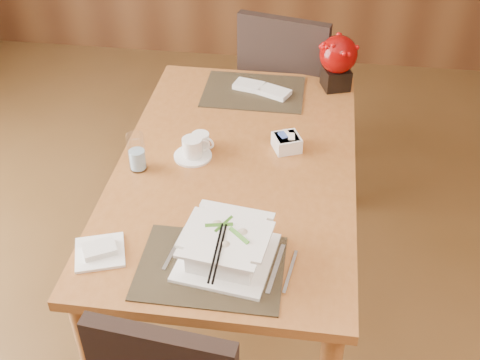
# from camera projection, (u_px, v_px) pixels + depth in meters

# --- Properties ---
(dining_table) EXTENTS (0.90, 1.50, 0.75)m
(dining_table) POSITION_uv_depth(u_px,v_px,m) (236.00, 184.00, 2.35)
(dining_table) COLOR #A2602D
(dining_table) RESTS_ON ground
(placemat_near) EXTENTS (0.45, 0.33, 0.01)m
(placemat_near) POSITION_uv_depth(u_px,v_px,m) (211.00, 268.00, 1.86)
(placemat_near) COLOR black
(placemat_near) RESTS_ON dining_table
(placemat_far) EXTENTS (0.45, 0.33, 0.01)m
(placemat_far) POSITION_uv_depth(u_px,v_px,m) (254.00, 91.00, 2.72)
(placemat_far) COLOR black
(placemat_far) RESTS_ON dining_table
(soup_setting) EXTENTS (0.32, 0.32, 0.12)m
(soup_setting) POSITION_uv_depth(u_px,v_px,m) (227.00, 247.00, 1.85)
(soup_setting) COLOR white
(soup_setting) RESTS_ON dining_table
(coffee_cup) EXTENTS (0.15, 0.15, 0.08)m
(coffee_cup) POSITION_uv_depth(u_px,v_px,m) (192.00, 149.00, 2.30)
(coffee_cup) COLOR white
(coffee_cup) RESTS_ON dining_table
(water_glass) EXTENTS (0.08, 0.08, 0.15)m
(water_glass) POSITION_uv_depth(u_px,v_px,m) (137.00, 152.00, 2.22)
(water_glass) COLOR silver
(water_glass) RESTS_ON dining_table
(creamer_jug) EXTENTS (0.12, 0.12, 0.06)m
(creamer_jug) POSITION_uv_depth(u_px,v_px,m) (201.00, 141.00, 2.35)
(creamer_jug) COLOR white
(creamer_jug) RESTS_ON dining_table
(sugar_caddy) EXTENTS (0.13, 0.13, 0.06)m
(sugar_caddy) POSITION_uv_depth(u_px,v_px,m) (287.00, 143.00, 2.35)
(sugar_caddy) COLOR white
(sugar_caddy) RESTS_ON dining_table
(berry_decor) EXTENTS (0.17, 0.17, 0.25)m
(berry_decor) POSITION_uv_depth(u_px,v_px,m) (338.00, 59.00, 2.66)
(berry_decor) COLOR black
(berry_decor) RESTS_ON dining_table
(napkins_far) EXTENTS (0.28, 0.18, 0.02)m
(napkins_far) POSITION_uv_depth(u_px,v_px,m) (264.00, 89.00, 2.70)
(napkins_far) COLOR white
(napkins_far) RESTS_ON dining_table
(bread_plate) EXTENTS (0.20, 0.20, 0.01)m
(bread_plate) POSITION_uv_depth(u_px,v_px,m) (100.00, 252.00, 1.91)
(bread_plate) COLOR white
(bread_plate) RESTS_ON dining_table
(far_chair) EXTENTS (0.56, 0.57, 1.00)m
(far_chair) POSITION_uv_depth(u_px,v_px,m) (288.00, 90.00, 3.11)
(far_chair) COLOR black
(far_chair) RESTS_ON ground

